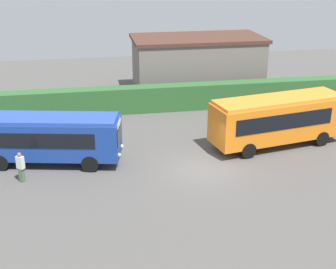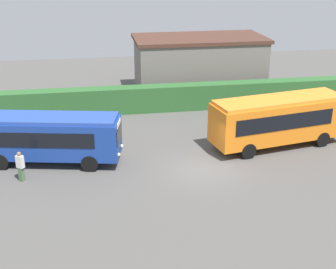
% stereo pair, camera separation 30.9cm
% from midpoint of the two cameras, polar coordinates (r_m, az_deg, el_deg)
% --- Properties ---
extents(ground_plane, '(64.00, 64.00, 0.00)m').
position_cam_midpoint_polar(ground_plane, '(27.59, 3.85, -4.29)').
color(ground_plane, '#514F4C').
extents(bus_blue, '(8.88, 4.06, 3.00)m').
position_cam_midpoint_polar(bus_blue, '(28.56, -14.82, -0.26)').
color(bus_blue, navy).
rests_on(bus_blue, ground_plane).
extents(bus_orange, '(9.27, 4.15, 3.28)m').
position_cam_midpoint_polar(bus_orange, '(31.00, 13.08, 1.95)').
color(bus_orange, orange).
rests_on(bus_orange, ground_plane).
extents(person_center, '(0.49, 0.46, 1.78)m').
position_cam_midpoint_polar(person_center, '(27.02, -17.97, -3.76)').
color(person_center, '#4C6B47').
rests_on(person_center, ground_plane).
extents(person_right, '(0.50, 0.49, 1.71)m').
position_cam_midpoint_polar(person_right, '(32.18, -13.30, 0.79)').
color(person_right, '#334C8C').
rests_on(person_right, ground_plane).
extents(person_far, '(0.45, 0.31, 1.69)m').
position_cam_midpoint_polar(person_far, '(30.54, -10.98, -0.18)').
color(person_far, silver).
rests_on(person_far, ground_plane).
extents(hedge_row, '(44.00, 1.35, 2.05)m').
position_cam_midpoint_polar(hedge_row, '(37.42, -0.17, 4.56)').
color(hedge_row, '#2B5D2B').
rests_on(hedge_row, ground_plane).
extents(depot_building, '(11.53, 5.98, 5.00)m').
position_cam_midpoint_polar(depot_building, '(42.17, 3.38, 8.59)').
color(depot_building, slate).
rests_on(depot_building, ground_plane).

